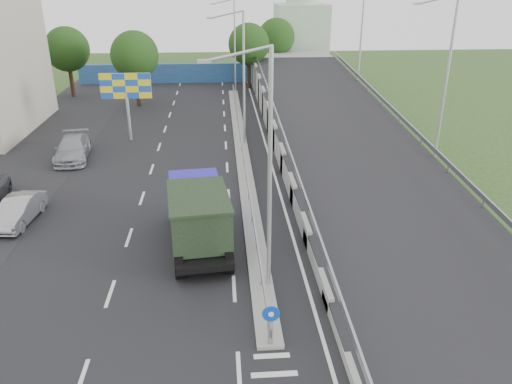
{
  "coord_description": "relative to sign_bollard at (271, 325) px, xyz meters",
  "views": [
    {
      "loc": [
        -1.58,
        -12.22,
        12.49
      ],
      "look_at": [
        0.15,
        11.44,
        2.2
      ],
      "focal_mm": 35.0,
      "sensor_mm": 36.0,
      "label": 1
    }
  ],
  "objects": [
    {
      "name": "tree_median_far",
      "position": [
        2.0,
        45.83,
        4.14
      ],
      "size": [
        4.8,
        4.8,
        7.6
      ],
      "color": "black",
      "rests_on": "ground"
    },
    {
      "name": "tree_left_mid",
      "position": [
        -10.0,
        37.83,
        4.14
      ],
      "size": [
        4.8,
        4.8,
        7.6
      ],
      "color": "black",
      "rests_on": "ground"
    },
    {
      "name": "tree_left_far",
      "position": [
        -18.0,
        42.83,
        4.14
      ],
      "size": [
        4.8,
        4.8,
        7.6
      ],
      "color": "black",
      "rests_on": "ground"
    },
    {
      "name": "billboard",
      "position": [
        -9.0,
        25.83,
        3.15
      ],
      "size": [
        4.0,
        0.24,
        5.5
      ],
      "color": "#B2B5B7",
      "rests_on": "ground"
    },
    {
      "name": "lamp_post_far",
      "position": [
        0.11,
        43.83,
        4.77
      ],
      "size": [
        2.74,
        0.18,
        10.08
      ],
      "color": "#B2B5B7",
      "rests_on": "median"
    },
    {
      "name": "blue_wall",
      "position": [
        -4.0,
        49.83,
        0.17
      ],
      "size": [
        30.0,
        0.5,
        2.4
      ],
      "primitive_type": "cube",
      "color": "#254B8A",
      "rests_on": "ground"
    },
    {
      "name": "lamp_post_mid",
      "position": [
        0.11,
        23.83,
        4.77
      ],
      "size": [
        2.74,
        0.18,
        10.08
      ],
      "color": "#B2B5B7",
      "rests_on": "median"
    },
    {
      "name": "parked_car_b",
      "position": [
        -12.76,
        11.1,
        -0.33
      ],
      "size": [
        1.88,
        4.41,
        1.41
      ],
      "primitive_type": "imported",
      "rotation": [
        0.0,
        0.0,
        -0.09
      ],
      "color": "#99999E",
      "rests_on": "ground"
    },
    {
      "name": "parked_car_d",
      "position": [
        -12.53,
        21.51,
        -0.23
      ],
      "size": [
        2.93,
        5.77,
        1.61
      ],
      "primitive_type": "imported",
      "rotation": [
        0.0,
        0.0,
        0.13
      ],
      "color": "#919499",
      "rests_on": "ground"
    },
    {
      "name": "dump_truck",
      "position": [
        -2.82,
        7.84,
        0.71
      ],
      "size": [
        3.4,
        7.38,
        3.15
      ],
      "rotation": [
        0.0,
        0.0,
        0.11
      ],
      "color": "black",
      "rests_on": "ground"
    },
    {
      "name": "tree_ramp_far",
      "position": [
        6.0,
        52.83,
        4.14
      ],
      "size": [
        4.8,
        4.8,
        7.6
      ],
      "color": "black",
      "rests_on": "ground"
    },
    {
      "name": "overpass_ramp",
      "position": [
        7.5,
        21.83,
        0.72
      ],
      "size": [
        10.0,
        50.0,
        3.5
      ],
      "color": "gray",
      "rests_on": "ground"
    },
    {
      "name": "church",
      "position": [
        10.0,
        57.83,
        4.28
      ],
      "size": [
        7.0,
        7.0,
        13.8
      ],
      "color": "#B2CCAD",
      "rests_on": "ground"
    },
    {
      "name": "parking_strip",
      "position": [
        -16.0,
        17.83,
        -1.03
      ],
      "size": [
        8.0,
        90.0,
        0.05
      ],
      "primitive_type": "cube",
      "color": "black",
      "rests_on": "ground"
    },
    {
      "name": "lamp_post_near",
      "position": [
        0.11,
        3.83,
        4.77
      ],
      "size": [
        2.74,
        0.18,
        10.08
      ],
      "color": "#B2B5B7",
      "rests_on": "median"
    },
    {
      "name": "road_surface",
      "position": [
        -3.0,
        17.83,
        -1.03
      ],
      "size": [
        26.0,
        90.0,
        0.04
      ],
      "primitive_type": "cube",
      "color": "black",
      "rests_on": "ground"
    },
    {
      "name": "median_guardrail",
      "position": [
        0.0,
        21.83,
        -0.28
      ],
      "size": [
        0.09,
        44.0,
        0.71
      ],
      "color": "gray",
      "rests_on": "median"
    },
    {
      "name": "sign_bollard",
      "position": [
        0.0,
        0.0,
        0.0
      ],
      "size": [
        0.64,
        0.23,
        1.67
      ],
      "color": "black",
      "rests_on": "median"
    },
    {
      "name": "median",
      "position": [
        0.0,
        21.83,
        -0.93
      ],
      "size": [
        1.0,
        44.0,
        0.2
      ],
      "primitive_type": "cube",
      "color": "gray",
      "rests_on": "ground"
    }
  ]
}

